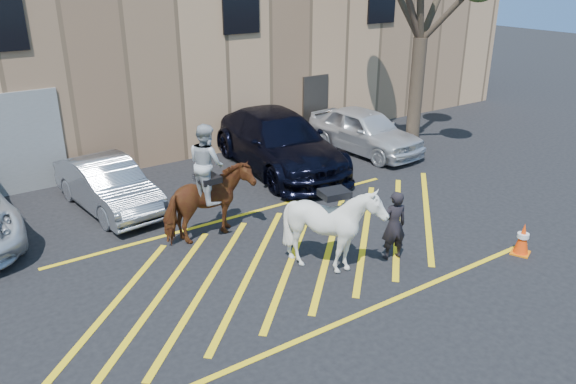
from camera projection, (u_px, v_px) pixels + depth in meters
ground at (285, 251)px, 12.52m from camera, size 90.00×90.00×0.00m
car_silver_sedan at (108, 185)px, 14.42m from camera, size 1.84×4.10×1.31m
car_blue_suv at (278, 141)px, 17.23m from camera, size 3.07×6.19×1.73m
car_white_suv at (365, 130)px, 18.83m from camera, size 2.06×4.44×1.47m
handler at (394, 225)px, 11.93m from camera, size 0.65×0.52×1.55m
warehouse at (100, 31)px, 20.31m from camera, size 32.42×10.20×7.30m
hatching_zone at (293, 256)px, 12.28m from camera, size 12.60×5.12×0.01m
mounted_bay at (208, 194)px, 12.67m from camera, size 2.14×1.09×2.74m
saddled_white at (333, 227)px, 11.41m from camera, size 1.82×1.98×1.92m
traffic_cone at (523, 239)px, 12.26m from camera, size 0.50×0.50×0.73m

